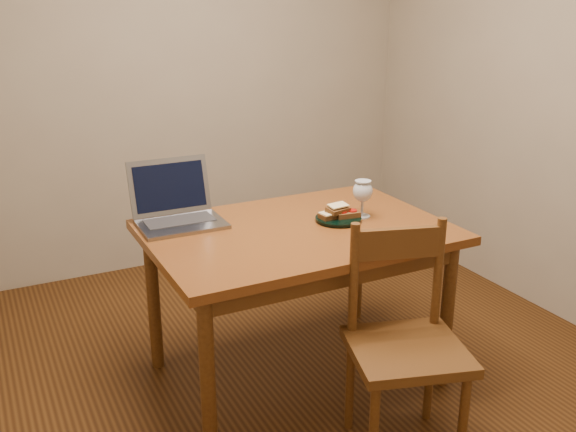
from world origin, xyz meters
name	(u,v)px	position (x,y,z in m)	size (l,w,h in m)	color
floor	(292,374)	(0.00, 0.00, -0.01)	(3.20, 3.20, 0.02)	black
back_wall	(175,65)	(0.00, 1.61, 1.30)	(3.20, 0.02, 2.60)	gray
right_wall	(567,79)	(1.61, 0.00, 1.30)	(0.02, 3.20, 2.60)	gray
table	(297,246)	(0.01, -0.02, 0.65)	(1.30, 0.90, 0.74)	#54260E
chair	(406,334)	(0.15, -0.65, 0.49)	(0.52, 0.51, 0.46)	#41240D
plate	(338,219)	(0.22, -0.02, 0.75)	(0.21, 0.21, 0.02)	black
sandwich_cheese	(331,215)	(0.19, -0.01, 0.77)	(0.10, 0.06, 0.03)	#381E0C
sandwich_tomato	(347,213)	(0.26, -0.03, 0.78)	(0.11, 0.06, 0.03)	#381E0C
sandwich_top	(338,209)	(0.22, -0.02, 0.80)	(0.10, 0.06, 0.03)	#381E0C
milk_glass	(362,199)	(0.35, -0.02, 0.83)	(0.09, 0.09, 0.18)	white
laptop	(176,206)	(-0.43, 0.31, 0.81)	(0.38, 0.34, 0.27)	slate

